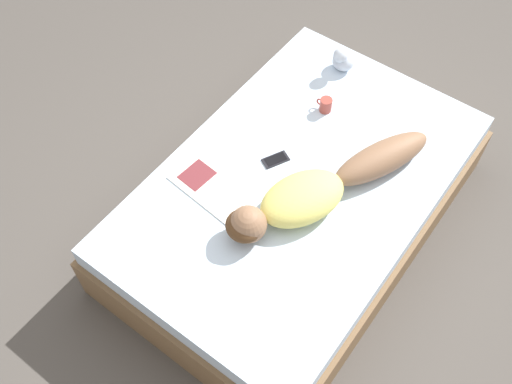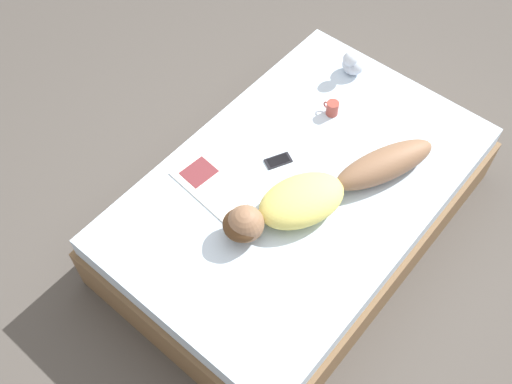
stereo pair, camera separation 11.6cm
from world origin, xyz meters
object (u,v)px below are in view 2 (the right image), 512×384
person (320,192)px  cell_phone (278,161)px  coffee_mug (332,108)px  open_magazine (212,184)px

person → cell_phone: 0.37m
person → cell_phone: person is taller
cell_phone → coffee_mug: bearing=-65.2°
coffee_mug → person: bearing=119.9°
open_magazine → coffee_mug: bearing=-97.3°
cell_phone → person: bearing=-165.4°
person → open_magazine: size_ratio=2.63×
person → cell_phone: size_ratio=7.52×
open_magazine → cell_phone: bearing=-110.6°
cell_phone → open_magazine: bearing=90.5°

